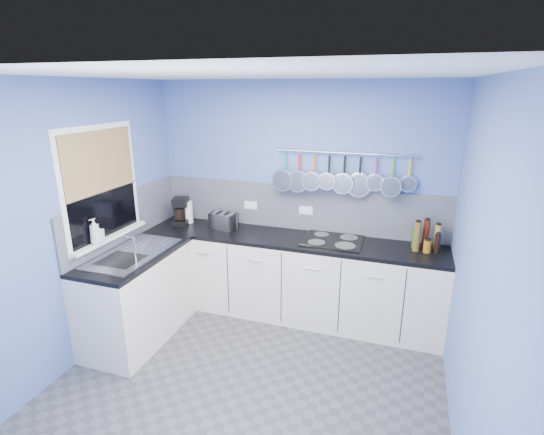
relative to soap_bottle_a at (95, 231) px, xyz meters
The scene contains 43 objects.
floor 1.93m from the soap_bottle_a, ahead, with size 3.20×3.00×0.02m, color #47474C.
ceiling 2.04m from the soap_bottle_a, ahead, with size 3.20×3.00×0.02m, color white.
wall_back 2.09m from the soap_bottle_a, 42.89° to the left, with size 3.20×0.02×2.50m, color #4F6AAE.
wall_front 2.21m from the soap_bottle_a, 46.26° to the right, with size 3.20×0.02×2.50m, color #4F6AAE.
wall_left 0.14m from the soap_bottle_a, 132.08° to the right, with size 0.02×3.00×2.50m, color #4F6AAE.
wall_right 3.14m from the soap_bottle_a, ahead, with size 0.02×3.00×2.50m, color #4F6AAE.
backsplash_back 2.07m from the soap_bottle_a, 42.45° to the left, with size 3.20×0.02×0.50m, color gray.
backsplash_left 0.52m from the soap_bottle_a, 96.47° to the left, with size 0.02×1.80×0.50m, color gray.
cabinet_run_back 2.03m from the soap_bottle_a, 35.99° to the left, with size 3.20×0.60×0.86m, color silver.
worktop_back 1.91m from the soap_bottle_a, 35.99° to the left, with size 3.20×0.60×0.04m, color black.
cabinet_run_left 0.80m from the soap_bottle_a, 42.59° to the left, with size 0.60×1.20×0.86m, color silver.
worktop_left 0.43m from the soap_bottle_a, 42.59° to the left, with size 0.60×1.20×0.04m, color black.
window_frame 0.44m from the soap_bottle_a, 102.02° to the left, with size 0.01×1.00×1.10m, color white.
window_glass 0.44m from the soap_bottle_a, 100.71° to the left, with size 0.01×0.90×1.00m, color black.
bamboo_blind 0.64m from the soap_bottle_a, 98.61° to the left, with size 0.01×0.90×0.55m, color #A68D4E.
window_sill 0.25m from the soap_bottle_a, 95.40° to the left, with size 0.10×0.98×0.03m, color white.
sink_unit 0.41m from the soap_bottle_a, 42.59° to the left, with size 0.50×0.95×0.01m, color silver.
mixer_tap 0.42m from the soap_bottle_a, ahead, with size 0.12×0.08×0.26m, color silver, non-canonical shape.
socket_left 1.70m from the soap_bottle_a, 54.74° to the left, with size 0.15×0.01×0.09m, color white.
socket_right 2.14m from the soap_bottle_a, 40.38° to the left, with size 0.15×0.01×0.09m, color white.
pot_rail 2.52m from the soap_bottle_a, 33.85° to the left, with size 0.02×0.02×1.45m, color silver.
soap_bottle_a is the anchor object (origin of this frame).
soap_bottle_b 0.05m from the soap_bottle_a, 90.00° to the left, with size 0.08×0.08×0.17m, color white.
paper_towel 1.25m from the soap_bottle_a, 77.99° to the left, with size 0.11×0.11×0.26m, color white.
coffee_maker 1.16m from the soap_bottle_a, 79.55° to the left, with size 0.18×0.19×0.31m, color black, non-canonical shape.
toaster 1.38m from the soap_bottle_a, 57.24° to the left, with size 0.28×0.16×0.18m, color silver.
canister 1.49m from the soap_bottle_a, 57.50° to the left, with size 0.10×0.10×0.14m, color silver.
hob 2.31m from the soap_bottle_a, 30.14° to the left, with size 0.60×0.53×0.01m, color black.
pan_0 1.98m from the soap_bottle_a, 44.09° to the left, with size 0.23×0.12×0.42m, color silver, non-canonical shape.
pan_1 2.10m from the soap_bottle_a, 41.02° to the left, with size 0.24×0.11×0.43m, color silver, non-canonical shape.
pan_2 2.22m from the soap_bottle_a, 38.28° to the left, with size 0.20×0.13×0.39m, color silver, non-canonical shape.
pan_3 2.35m from the soap_bottle_a, 35.84° to the left, with size 0.18×0.13×0.37m, color silver, non-canonical shape.
pan_4 2.47m from the soap_bottle_a, 33.65° to the left, with size 0.22×0.10×0.41m, color silver, non-canonical shape.
pan_5 2.60m from the soap_bottle_a, 31.69° to the left, with size 0.25×0.06×0.44m, color silver, non-canonical shape.
pan_6 2.74m from the soap_bottle_a, 29.93° to the left, with size 0.17×0.07×0.36m, color silver, non-canonical shape.
pan_7 2.88m from the soap_bottle_a, 28.33° to the left, with size 0.21×0.13×0.40m, color silver, non-canonical shape.
pan_8 3.02m from the soap_bottle_a, 26.89° to the left, with size 0.16×0.05×0.35m, color silver, non-canonical shape.
condiment_0 3.24m from the soap_bottle_a, 22.71° to the left, with size 0.06×0.06×0.25m, color olive.
condiment_1 3.13m from the soap_bottle_a, 23.25° to the left, with size 0.06×0.06×0.29m, color #4C190C.
condiment_2 3.05m from the soap_bottle_a, 23.82° to the left, with size 0.07×0.07×0.18m, color #265919.
condiment_3 3.20m from the soap_bottle_a, 21.05° to the left, with size 0.06×0.06×0.19m, color black.
condiment_4 3.12m from the soap_bottle_a, 21.32° to the left, with size 0.07×0.07×0.12m, color #8C5914.
condiment_5 3.02m from the soap_bottle_a, 22.21° to the left, with size 0.07×0.07×0.29m, color brown.
Camera 1 is at (1.12, -2.74, 2.41)m, focal length 27.15 mm.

